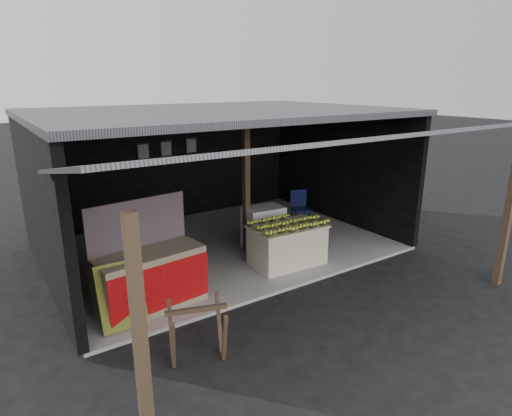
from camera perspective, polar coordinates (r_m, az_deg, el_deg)
ground at (r=7.75m, az=4.59°, el=-10.86°), size 80.00×80.00×0.00m
concrete_slab at (r=9.64m, az=-4.68°, el=-5.02°), size 7.00×5.00×0.06m
shophouse at (r=9.37m, az=-5.93°, el=7.46°), size 7.40×7.29×3.02m
banana_table at (r=8.51m, az=4.17°, el=-4.88°), size 1.50×0.98×0.80m
banana_pile at (r=8.34m, az=4.24°, el=-1.84°), size 1.38×0.88×0.16m
white_crate at (r=9.25m, az=1.00°, el=-2.65°), size 0.86×0.62×0.93m
neighbor_stall at (r=7.09m, az=-13.94°, el=-8.85°), size 1.75×0.95×1.73m
green_signboard at (r=6.65m, az=-17.52°, el=-11.10°), size 0.67×0.32×0.97m
sawhorse at (r=5.79m, az=-7.87°, el=-15.51°), size 0.88×0.87×0.79m
water_barrel at (r=9.16m, az=7.80°, el=-4.45°), size 0.34×0.34×0.49m
plastic_chair at (r=10.78m, az=5.81°, el=0.42°), size 0.54×0.54×0.90m
magenta_rug at (r=10.22m, az=4.06°, el=-3.52°), size 1.54×1.06×0.01m
picture_frames at (r=11.19m, az=-11.74°, el=7.78°), size 1.62×0.04×0.46m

